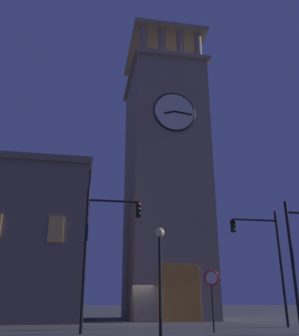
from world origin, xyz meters
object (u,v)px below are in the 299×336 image
clocktower (165,181)px  street_lamp (160,257)px  traffic_signal_mid (101,238)px  no_horn_sign (212,283)px  traffic_signal_far (266,250)px

clocktower → street_lamp: 17.60m
traffic_signal_mid → no_horn_sign: size_ratio=2.39×
street_lamp → traffic_signal_mid: bearing=-34.9°
clocktower → traffic_signal_far: size_ratio=4.32×
traffic_signal_mid → street_lamp: size_ratio=1.49×
no_horn_sign → street_lamp: bearing=27.3°
clocktower → street_lamp: clocktower is taller
traffic_signal_mid → traffic_signal_far: size_ratio=1.02×
traffic_signal_mid → no_horn_sign: traffic_signal_mid is taller
clocktower → street_lamp: (3.66, 14.93, -8.59)m
clocktower → traffic_signal_mid: clocktower is taller
clocktower → traffic_signal_far: (-3.88, 10.63, -7.54)m
clocktower → traffic_signal_far: 13.60m
traffic_signal_mid → no_horn_sign: (-5.56, 0.28, -2.12)m
clocktower → no_horn_sign: clocktower is taller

